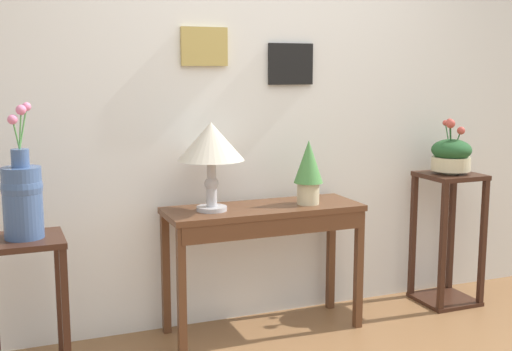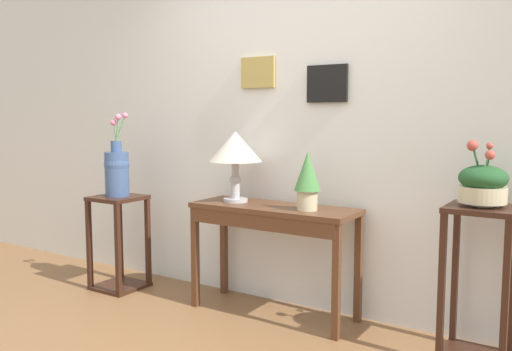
% 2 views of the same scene
% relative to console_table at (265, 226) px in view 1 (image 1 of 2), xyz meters
% --- Properties ---
extents(back_wall_with_art, '(9.00, 0.13, 2.80)m').
position_rel_console_table_xyz_m(back_wall_with_art, '(0.06, 0.32, 0.74)').
color(back_wall_with_art, silver).
rests_on(back_wall_with_art, ground).
extents(console_table, '(1.18, 0.42, 0.77)m').
position_rel_console_table_xyz_m(console_table, '(0.00, 0.00, 0.00)').
color(console_table, '#56331E').
rests_on(console_table, ground).
extents(table_lamp, '(0.38, 0.38, 0.51)m').
position_rel_console_table_xyz_m(table_lamp, '(-0.32, 0.02, 0.49)').
color(table_lamp, '#B7B7BC').
rests_on(table_lamp, console_table).
extents(potted_plant_on_console, '(0.18, 0.18, 0.39)m').
position_rel_console_table_xyz_m(potted_plant_on_console, '(0.28, -0.01, 0.33)').
color(potted_plant_on_console, beige).
rests_on(potted_plant_on_console, console_table).
extents(pedestal_stand_left, '(0.37, 0.37, 0.76)m').
position_rel_console_table_xyz_m(pedestal_stand_left, '(-1.35, -0.15, -0.28)').
color(pedestal_stand_left, '#381E14').
rests_on(pedestal_stand_left, ground).
extents(flower_vase_tall_left, '(0.20, 0.20, 0.66)m').
position_rel_console_table_xyz_m(flower_vase_tall_left, '(-1.35, -0.15, 0.31)').
color(flower_vase_tall_left, '#3D5684').
rests_on(flower_vase_tall_left, pedestal_stand_left).
extents(pedestal_stand_right, '(0.37, 0.37, 0.89)m').
position_rel_console_table_xyz_m(pedestal_stand_right, '(1.35, 0.02, -0.21)').
color(pedestal_stand_right, '#381E14').
rests_on(pedestal_stand_right, ground).
extents(planter_bowl_wide_right, '(0.26, 0.26, 0.37)m').
position_rel_console_table_xyz_m(planter_bowl_wide_right, '(1.35, 0.02, 0.36)').
color(planter_bowl_wide_right, beige).
rests_on(planter_bowl_wide_right, pedestal_stand_right).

